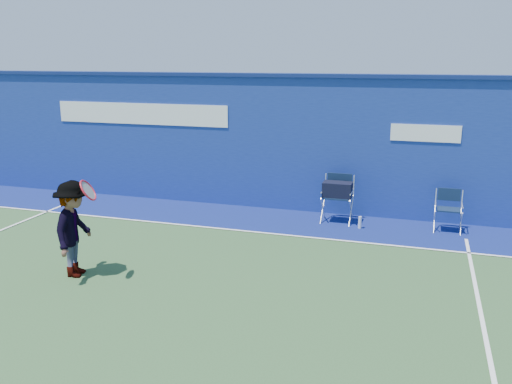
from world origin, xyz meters
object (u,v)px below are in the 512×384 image
(water_bottle, at_px, (360,223))
(tennis_player, at_px, (74,229))
(directors_chair_left, at_px, (337,203))
(directors_chair_right, at_px, (448,219))

(water_bottle, height_order, tennis_player, tennis_player)
(directors_chair_left, relative_size, water_bottle, 3.91)
(tennis_player, bearing_deg, directors_chair_left, 49.50)
(directors_chair_left, relative_size, tennis_player, 0.62)
(directors_chair_left, xyz_separation_m, directors_chair_right, (2.24, 0.03, -0.16))
(directors_chair_right, distance_m, tennis_player, 7.15)
(directors_chair_left, bearing_deg, directors_chair_right, 0.73)
(directors_chair_left, xyz_separation_m, water_bottle, (0.53, -0.33, -0.29))
(directors_chair_right, xyz_separation_m, tennis_player, (-5.78, -4.17, 0.52))
(water_bottle, bearing_deg, directors_chair_right, 11.77)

